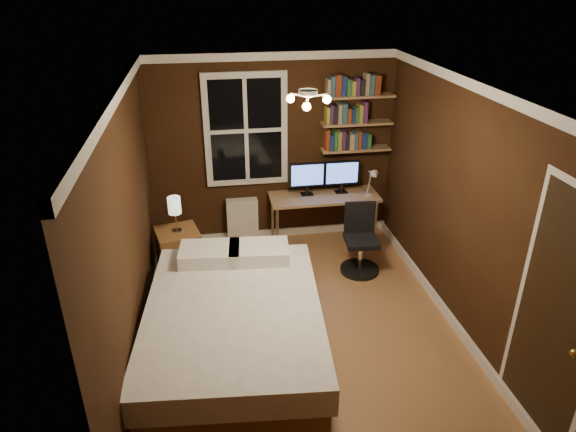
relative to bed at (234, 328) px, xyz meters
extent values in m
plane|color=#98683C|center=(0.72, 0.33, -0.32)|extent=(4.20, 4.20, 0.00)
cube|color=black|center=(0.72, 2.43, 0.93)|extent=(3.20, 0.04, 2.50)
cube|color=black|center=(-0.88, 0.33, 0.93)|extent=(0.04, 4.20, 2.50)
cube|color=black|center=(2.32, 0.33, 0.93)|extent=(0.04, 4.20, 2.50)
cube|color=white|center=(0.72, 0.33, 2.18)|extent=(3.20, 4.20, 0.02)
cube|color=silver|center=(0.37, 2.39, 1.23)|extent=(1.06, 0.06, 1.46)
sphere|color=gold|center=(2.27, -1.52, 0.68)|extent=(0.06, 0.06, 0.06)
cube|color=#987149|center=(1.80, 2.31, 0.93)|extent=(0.92, 0.22, 0.03)
cube|color=#987149|center=(1.80, 2.31, 1.28)|extent=(0.92, 0.22, 0.03)
cube|color=#987149|center=(1.80, 2.31, 1.63)|extent=(0.92, 0.22, 0.03)
cube|color=brown|center=(0.00, -0.03, -0.15)|extent=(1.70, 2.29, 0.35)
cube|color=silver|center=(0.00, -0.03, 0.15)|extent=(1.80, 2.36, 0.26)
cube|color=white|center=(-0.19, 0.83, 0.36)|extent=(0.66, 0.49, 0.15)
cube|color=white|center=(0.33, 0.78, 0.36)|extent=(0.66, 0.49, 0.15)
cube|color=brown|center=(-0.55, 1.58, -0.02)|extent=(0.58, 0.58, 0.60)
cube|color=silver|center=(0.27, 2.31, -0.01)|extent=(0.42, 0.15, 0.63)
cube|color=#987149|center=(1.35, 2.13, 0.34)|extent=(1.44, 0.54, 0.04)
cylinder|color=beige|center=(0.69, 1.90, 0.00)|extent=(0.04, 0.04, 0.65)
cylinder|color=beige|center=(2.02, 1.90, 0.00)|extent=(0.04, 0.04, 0.65)
cylinder|color=beige|center=(0.69, 2.37, 0.00)|extent=(0.04, 0.04, 0.65)
cylinder|color=beige|center=(2.02, 2.37, 0.00)|extent=(0.04, 0.04, 0.65)
cylinder|color=black|center=(1.63, 1.29, -0.30)|extent=(0.48, 0.48, 0.05)
cylinder|color=silver|center=(1.63, 1.29, -0.10)|extent=(0.05, 0.05, 0.35)
cube|color=black|center=(1.63, 1.29, 0.11)|extent=(0.42, 0.42, 0.06)
cube|color=black|center=(1.65, 1.47, 0.34)|extent=(0.37, 0.08, 0.41)
camera|label=1|loc=(-0.14, -3.94, 3.07)|focal=32.00mm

